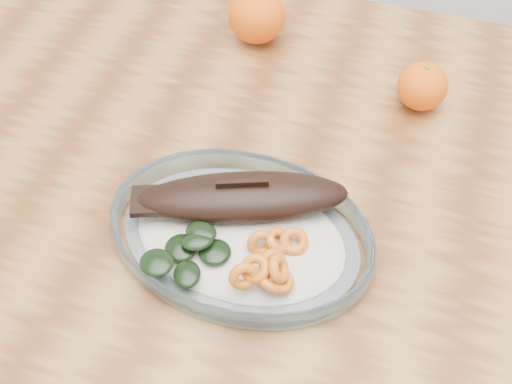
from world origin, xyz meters
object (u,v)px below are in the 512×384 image
(orange_left, at_px, (257,15))
(orange_right, at_px, (422,86))
(dining_table, at_px, (300,220))
(plated_meal, at_px, (240,230))

(orange_left, relative_size, orange_right, 1.27)
(orange_right, bearing_deg, dining_table, -124.85)
(plated_meal, bearing_deg, dining_table, 73.25)
(orange_left, bearing_deg, orange_right, -16.07)
(dining_table, xyz_separation_m, orange_right, (0.12, 0.17, 0.13))
(plated_meal, xyz_separation_m, orange_right, (0.16, 0.29, 0.02))
(dining_table, distance_m, orange_left, 0.32)
(plated_meal, xyz_separation_m, orange_left, (-0.10, 0.37, 0.02))
(plated_meal, relative_size, orange_left, 6.82)
(plated_meal, relative_size, orange_right, 8.65)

